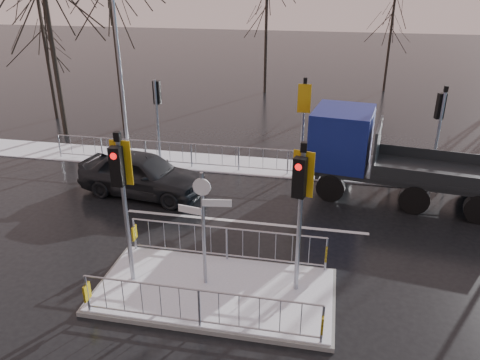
% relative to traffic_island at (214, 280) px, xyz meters
% --- Properties ---
extents(ground, '(120.00, 120.00, 0.00)m').
position_rel_traffic_island_xyz_m(ground, '(0.01, -0.01, -0.39)').
color(ground, black).
rests_on(ground, ground).
extents(snow_verge, '(30.00, 2.00, 0.04)m').
position_rel_traffic_island_xyz_m(snow_verge, '(0.01, 8.59, -0.37)').
color(snow_verge, white).
rests_on(snow_verge, ground).
extents(lane_markings, '(8.00, 11.38, 0.01)m').
position_rel_traffic_island_xyz_m(lane_markings, '(0.01, -0.34, -0.39)').
color(lane_markings, silver).
rests_on(lane_markings, ground).
extents(traffic_island, '(6.00, 3.04, 4.15)m').
position_rel_traffic_island_xyz_m(traffic_island, '(0.00, 0.00, 0.00)').
color(traffic_island, slate).
rests_on(traffic_island, ground).
extents(far_kerb_fixtures, '(18.00, 0.65, 3.83)m').
position_rel_traffic_island_xyz_m(far_kerb_fixtures, '(0.31, 8.08, 0.63)').
color(far_kerb_fixtures, '#979CA4').
rests_on(far_kerb_fixtures, ground).
extents(car_far_lane, '(4.90, 2.55, 1.59)m').
position_rel_traffic_island_xyz_m(car_far_lane, '(-3.98, 5.18, 0.41)').
color(car_far_lane, black).
rests_on(car_far_lane, ground).
extents(flatbed_truck, '(6.91, 3.38, 3.07)m').
position_rel_traffic_island_xyz_m(flatbed_truck, '(3.93, 6.85, 1.24)').
color(flatbed_truck, black).
rests_on(flatbed_truck, ground).
extents(tree_near_a, '(4.75, 4.75, 8.97)m').
position_rel_traffic_island_xyz_m(tree_near_a, '(-10.49, 10.99, 5.72)').
color(tree_near_a, black).
rests_on(tree_near_a, ground).
extents(tree_near_b, '(4.00, 4.00, 7.55)m').
position_rel_traffic_island_xyz_m(tree_near_b, '(-7.99, 12.49, 4.76)').
color(tree_near_b, black).
rests_on(tree_near_b, ground).
extents(tree_near_c, '(3.50, 3.50, 6.61)m').
position_rel_traffic_island_xyz_m(tree_near_c, '(-12.49, 13.49, 4.11)').
color(tree_near_c, black).
rests_on(tree_near_c, ground).
extents(tree_far_a, '(3.75, 3.75, 7.08)m').
position_rel_traffic_island_xyz_m(tree_far_a, '(-1.99, 21.99, 4.43)').
color(tree_far_a, black).
rests_on(tree_far_a, ground).
extents(tree_far_b, '(3.25, 3.25, 6.14)m').
position_rel_traffic_island_xyz_m(tree_far_b, '(6.01, 23.99, 3.79)').
color(tree_far_b, black).
rests_on(tree_far_b, ground).
extents(street_lamp_left, '(1.25, 0.18, 8.20)m').
position_rel_traffic_island_xyz_m(street_lamp_left, '(-6.42, 9.49, 4.10)').
color(street_lamp_left, '#979CA4').
rests_on(street_lamp_left, ground).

